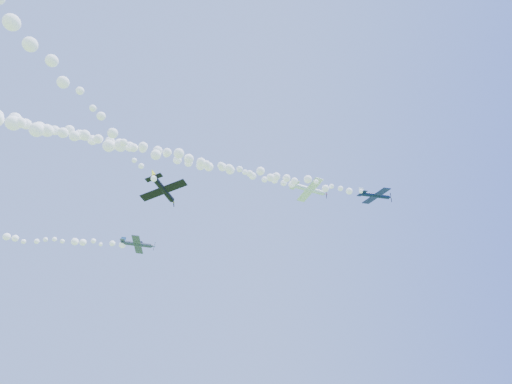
{
  "coord_description": "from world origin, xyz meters",
  "views": [
    {
      "loc": [
        2.7,
        -66.61,
        2.0
      ],
      "look_at": [
        5.87,
        -4.61,
        46.67
      ],
      "focal_mm": 30.0,
      "sensor_mm": 36.0,
      "label": 1
    }
  ],
  "objects_px": {
    "plane_white": "(309,189)",
    "plane_grey": "(137,244)",
    "plane_navy": "(376,195)",
    "plane_black": "(163,190)"
  },
  "relations": [
    {
      "from": "plane_white",
      "to": "plane_black",
      "type": "distance_m",
      "value": 33.97
    },
    {
      "from": "plane_grey",
      "to": "plane_navy",
      "type": "bearing_deg",
      "value": -12.53
    },
    {
      "from": "plane_grey",
      "to": "plane_black",
      "type": "distance_m",
      "value": 25.02
    },
    {
      "from": "plane_navy",
      "to": "plane_black",
      "type": "xyz_separation_m",
      "value": [
        -37.1,
        -16.01,
        -11.63
      ]
    },
    {
      "from": "plane_grey",
      "to": "plane_black",
      "type": "relative_size",
      "value": 1.05
    },
    {
      "from": "plane_black",
      "to": "plane_white",
      "type": "bearing_deg",
      "value": -31.68
    },
    {
      "from": "plane_navy",
      "to": "plane_grey",
      "type": "relative_size",
      "value": 1.06
    },
    {
      "from": "plane_navy",
      "to": "plane_white",
      "type": "bearing_deg",
      "value": 154.32
    },
    {
      "from": "plane_white",
      "to": "plane_black",
      "type": "xyz_separation_m",
      "value": [
        -24.81,
        -18.3,
        -14.27
      ]
    },
    {
      "from": "plane_white",
      "to": "plane_grey",
      "type": "height_order",
      "value": "plane_white"
    }
  ]
}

